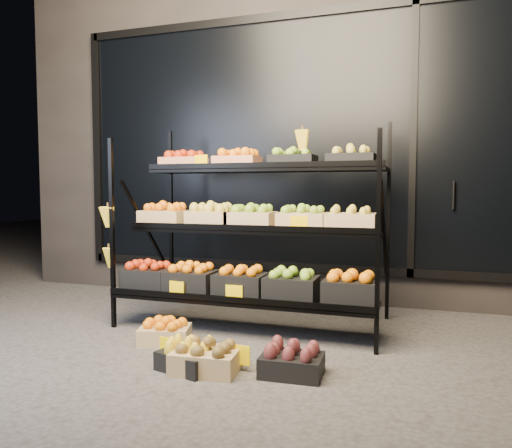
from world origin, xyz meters
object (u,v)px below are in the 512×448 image
(display_rack, at_px, (250,228))
(floor_crate_left, at_px, (165,331))
(floor_crate_midright, at_px, (206,357))
(floor_crate_midleft, at_px, (188,356))

(display_rack, height_order, floor_crate_left, display_rack)
(display_rack, xyz_separation_m, floor_crate_midright, (0.10, -1.08, -0.69))
(floor_crate_midright, bearing_deg, floor_crate_left, 135.39)
(display_rack, relative_size, floor_crate_midright, 5.26)
(floor_crate_left, xyz_separation_m, floor_crate_midleft, (0.39, -0.43, -0.00))
(floor_crate_midright, bearing_deg, floor_crate_midleft, 177.36)
(floor_crate_midleft, height_order, floor_crate_midright, floor_crate_midright)
(floor_crate_left, distance_m, floor_crate_midright, 0.66)
(floor_crate_left, bearing_deg, floor_crate_midright, -55.95)
(display_rack, relative_size, floor_crate_left, 5.34)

